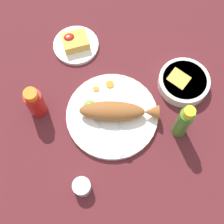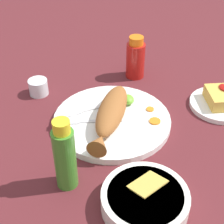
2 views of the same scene
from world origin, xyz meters
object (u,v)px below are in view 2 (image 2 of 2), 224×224
object	(u,v)px
main_plate	(112,121)
salt_cup	(38,88)
side_plate_fries	(220,105)
fork_far	(84,111)
guacamole_bowl	(145,200)
hot_sauce_bottle_green	(65,156)
fork_near	(82,122)
hot_sauce_bottle_red	(135,58)
fried_fish	(111,113)

from	to	relation	value
main_plate	salt_cup	size ratio (longest dim) A/B	5.49
salt_cup	side_plate_fries	world-z (taller)	salt_cup
fork_far	guacamole_bowl	size ratio (longest dim) A/B	0.99
main_plate	hot_sauce_bottle_green	distance (m)	0.24
fork_far	side_plate_fries	distance (m)	0.39
fork_near	guacamole_bowl	world-z (taller)	guacamole_bowl
fork_far	salt_cup	world-z (taller)	salt_cup
fork_near	fork_far	size ratio (longest dim) A/B	1.03
side_plate_fries	guacamole_bowl	bearing A→B (deg)	140.25
fork_near	salt_cup	xyz separation A→B (m)	(0.17, 0.13, 0.00)
fork_far	hot_sauce_bottle_green	bearing A→B (deg)	61.04
salt_cup	hot_sauce_bottle_green	bearing A→B (deg)	-165.77
fork_far	guacamole_bowl	xyz separation A→B (m)	(-0.32, -0.12, 0.00)
hot_sauce_bottle_red	side_plate_fries	world-z (taller)	hot_sauce_bottle_red
main_plate	fried_fish	size ratio (longest dim) A/B	1.16
hot_sauce_bottle_green	guacamole_bowl	distance (m)	0.19
fork_far	side_plate_fries	bearing A→B (deg)	162.88
main_plate	fried_fish	distance (m)	0.04
side_plate_fries	guacamole_bowl	distance (m)	0.43
hot_sauce_bottle_green	side_plate_fries	world-z (taller)	hot_sauce_bottle_green
hot_sauce_bottle_red	guacamole_bowl	size ratio (longest dim) A/B	0.76
hot_sauce_bottle_green	fried_fish	bearing A→B (deg)	-30.96
hot_sauce_bottle_red	hot_sauce_bottle_green	distance (m)	0.49
main_plate	hot_sauce_bottle_red	world-z (taller)	hot_sauce_bottle_red
fried_fish	guacamole_bowl	distance (m)	0.27
fried_fish	side_plate_fries	bearing A→B (deg)	-60.59
salt_cup	fork_far	bearing A→B (deg)	-133.13
main_plate	fried_fish	bearing A→B (deg)	161.82
fried_fish	hot_sauce_bottle_green	xyz separation A→B (m)	(-0.19, 0.11, 0.04)
fried_fish	fork_far	size ratio (longest dim) A/B	1.51
salt_cup	side_plate_fries	size ratio (longest dim) A/B	0.34
fried_fish	fork_far	distance (m)	0.09
side_plate_fries	salt_cup	bearing A→B (deg)	77.89
hot_sauce_bottle_red	fork_far	bearing A→B (deg)	139.86
main_plate	fried_fish	xyz separation A→B (m)	(-0.02, 0.01, 0.04)
fork_far	hot_sauce_bottle_green	world-z (taller)	hot_sauce_bottle_green
main_plate	guacamole_bowl	xyz separation A→B (m)	(-0.28, -0.04, 0.01)
fried_fish	hot_sauce_bottle_red	bearing A→B (deg)	-3.52
hot_sauce_bottle_green	salt_cup	distance (m)	0.38
side_plate_fries	fork_far	bearing A→B (deg)	91.85
hot_sauce_bottle_green	salt_cup	bearing A→B (deg)	14.23
hot_sauce_bottle_green	fork_far	bearing A→B (deg)	-9.99
main_plate	hot_sauce_bottle_red	bearing A→B (deg)	-21.92
hot_sauce_bottle_green	side_plate_fries	distance (m)	0.50
main_plate	fried_fish	world-z (taller)	fried_fish
fried_fish	salt_cup	size ratio (longest dim) A/B	4.71
fried_fish	fork_near	world-z (taller)	fried_fish
hot_sauce_bottle_red	side_plate_fries	xyz separation A→B (m)	(-0.19, -0.22, -0.06)
hot_sauce_bottle_green	side_plate_fries	size ratio (longest dim) A/B	1.03
main_plate	side_plate_fries	size ratio (longest dim) A/B	1.84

